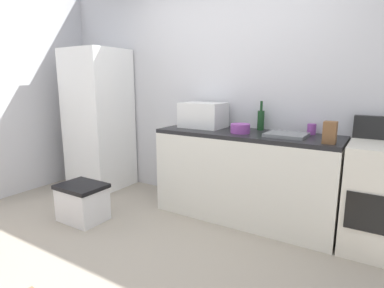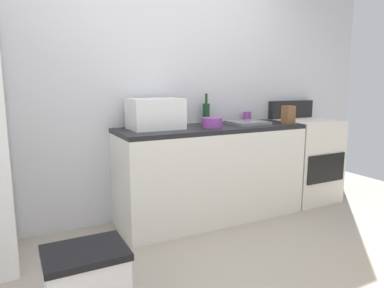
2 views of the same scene
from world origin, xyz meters
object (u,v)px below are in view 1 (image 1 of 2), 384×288
Objects in this scene: wine_bottle at (261,120)px; knife_block at (330,133)px; coffee_mug at (312,129)px; storage_bin at (83,202)px; mixing_bowl at (240,128)px; refrigerator at (99,120)px; microwave at (203,115)px.

knife_block is at bearing -28.66° from wine_bottle.
wine_bottle is 0.51m from coffee_mug.
mixing_bowl is at bearing 32.80° from storage_bin.
refrigerator is at bearing -172.73° from wine_bottle.
refrigerator is at bearing -175.32° from microwave.
wine_bottle is 1.58× the size of mixing_bowl.
wine_bottle reaches higher than knife_block.
wine_bottle is (0.60, 0.15, -0.03)m from microwave.
microwave is 1.53× the size of wine_bottle.
microwave is 0.53m from mixing_bowl.
wine_bottle reaches higher than coffee_mug.
wine_bottle is 0.65× the size of storage_bin.
microwave is (1.51, 0.12, 0.14)m from refrigerator.
knife_block is (0.21, -0.39, 0.04)m from coffee_mug.
wine_bottle is 2.01m from storage_bin.
microwave is at bearing 4.68° from refrigerator.
knife_block reaches higher than coffee_mug.
mixing_bowl is (2.01, -0.02, 0.05)m from refrigerator.
storage_bin is at bearing -147.20° from mixing_bowl.
wine_bottle is at bearing 70.27° from mixing_bowl.
refrigerator is 1.32m from storage_bin.
storage_bin is at bearing -141.37° from wine_bottle.
mixing_bowl is (-0.61, -0.29, -0.00)m from coffee_mug.
knife_block is at bearing -10.59° from microwave.
wine_bottle reaches higher than mixing_bowl.
microwave is 1.35m from knife_block.
microwave is 4.60× the size of coffee_mug.
wine_bottle is 3.00× the size of coffee_mug.
coffee_mug is 0.45m from knife_block.
refrigerator is at bearing 179.47° from mixing_bowl.
coffee_mug is at bearing 25.32° from mixing_bowl.
wine_bottle is (2.12, 0.27, 0.11)m from refrigerator.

